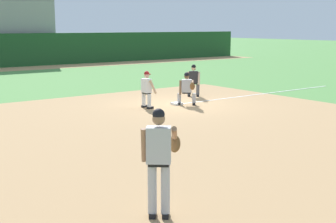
{
  "coord_description": "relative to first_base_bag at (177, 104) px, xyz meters",
  "views": [
    {
      "loc": [
        -11.49,
        -14.95,
        3.17
      ],
      "look_at": [
        -5.05,
        -6.24,
        1.18
      ],
      "focal_mm": 50.0,
      "sensor_mm": 36.0,
      "label": 1
    }
  ],
  "objects": [
    {
      "name": "umpire",
      "position": [
        2.0,
        1.35,
        0.75
      ],
      "size": [
        0.68,
        0.67,
        1.46
      ],
      "color": "black",
      "rests_on": "ground"
    },
    {
      "name": "ground_plane",
      "position": [
        0.0,
        0.0,
        -0.04
      ],
      "size": [
        160.0,
        160.0,
        0.0
      ],
      "primitive_type": "plane",
      "color": "#518942"
    },
    {
      "name": "foul_line_stripe",
      "position": [
        5.03,
        0.0,
        -0.04
      ],
      "size": [
        10.07,
        0.1,
        0.0
      ],
      "primitive_type": "cube",
      "color": "white",
      "rests_on": "ground"
    },
    {
      "name": "pitcher",
      "position": [
        -7.18,
        -8.89,
        1.01
      ],
      "size": [
        0.85,
        0.54,
        1.86
      ],
      "color": "black",
      "rests_on": "ground"
    },
    {
      "name": "infield_dirt_patch",
      "position": [
        -3.61,
        -4.46,
        -0.04
      ],
      "size": [
        18.0,
        18.0,
        0.01
      ],
      "primitive_type": "cube",
      "color": "tan",
      "rests_on": "ground"
    },
    {
      "name": "outfield_wall",
      "position": [
        0.0,
        22.0,
        1.26
      ],
      "size": [
        48.0,
        0.5,
        2.6
      ],
      "color": "#1E4C23",
      "rests_on": "ground"
    },
    {
      "name": "first_baseman",
      "position": [
        0.26,
        -0.35,
        0.69
      ],
      "size": [
        0.71,
        1.09,
        1.34
      ],
      "color": "black",
      "rests_on": "ground"
    },
    {
      "name": "first_base_bag",
      "position": [
        0.0,
        0.0,
        0.0
      ],
      "size": [
        0.38,
        0.38,
        0.09
      ],
      "primitive_type": "cube",
      "color": "white",
      "rests_on": "ground"
    },
    {
      "name": "baseball",
      "position": [
        -4.14,
        -5.34,
        -0.01
      ],
      "size": [
        0.07,
        0.07,
        0.07
      ],
      "primitive_type": "sphere",
      "color": "white",
      "rests_on": "ground"
    },
    {
      "name": "warning_track_strip",
      "position": [
        0.0,
        20.0,
        -0.04
      ],
      "size": [
        48.0,
        3.2,
        0.01
      ],
      "primitive_type": "cube",
      "color": "tan",
      "rests_on": "ground"
    },
    {
      "name": "baserunner",
      "position": [
        -1.45,
        0.03,
        0.75
      ],
      "size": [
        0.44,
        0.6,
        1.46
      ],
      "color": "black",
      "rests_on": "ground"
    }
  ]
}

